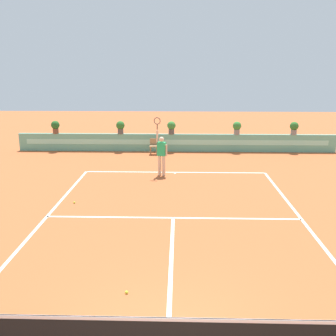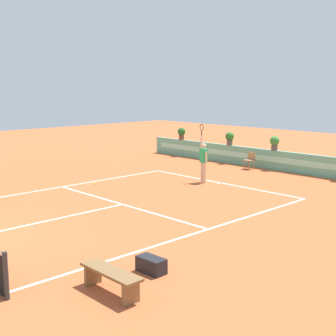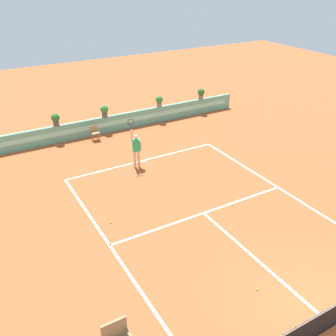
{
  "view_description": "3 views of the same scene",
  "coord_description": "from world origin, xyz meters",
  "px_view_note": "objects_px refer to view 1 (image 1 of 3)",
  "views": [
    {
      "loc": [
        0.17,
        -5.23,
        4.77
      ],
      "look_at": [
        -0.24,
        8.9,
        1.0
      ],
      "focal_mm": 41.34,
      "sensor_mm": 36.0,
      "label": 1
    },
    {
      "loc": [
        12.94,
        -3.73,
        4.21
      ],
      "look_at": [
        -0.24,
        8.9,
        1.0
      ],
      "focal_mm": 49.96,
      "sensor_mm": 36.0,
      "label": 2
    },
    {
      "loc": [
        -7.72,
        -4.14,
        8.98
      ],
      "look_at": [
        -0.24,
        8.9,
        1.0
      ],
      "focal_mm": 41.04,
      "sensor_mm": 36.0,
      "label": 3
    }
  ],
  "objects_px": {
    "ball_kid_chair": "(154,145)",
    "tennis_ball_mid_court": "(74,202)",
    "potted_plant_far_right": "(294,127)",
    "potted_plant_right": "(237,127)",
    "potted_plant_far_left": "(55,126)",
    "potted_plant_left": "(120,127)",
    "tennis_player": "(161,152)",
    "tennis_ball_near_baseline": "(127,292)",
    "potted_plant_centre": "(171,127)"
  },
  "relations": [
    {
      "from": "tennis_ball_near_baseline",
      "to": "potted_plant_right",
      "type": "relative_size",
      "value": 0.09
    },
    {
      "from": "potted_plant_left",
      "to": "potted_plant_far_right",
      "type": "bearing_deg",
      "value": 0.0
    },
    {
      "from": "ball_kid_chair",
      "to": "potted_plant_left",
      "type": "relative_size",
      "value": 1.17
    },
    {
      "from": "potted_plant_far_right",
      "to": "potted_plant_centre",
      "type": "xyz_separation_m",
      "value": [
        -6.86,
        0.0,
        0.0
      ]
    },
    {
      "from": "tennis_ball_near_baseline",
      "to": "tennis_ball_mid_court",
      "type": "relative_size",
      "value": 1.0
    },
    {
      "from": "tennis_player",
      "to": "potted_plant_centre",
      "type": "height_order",
      "value": "tennis_player"
    },
    {
      "from": "potted_plant_left",
      "to": "potted_plant_far_right",
      "type": "xyz_separation_m",
      "value": [
        9.75,
        0.0,
        0.0
      ]
    },
    {
      "from": "ball_kid_chair",
      "to": "tennis_ball_near_baseline",
      "type": "xyz_separation_m",
      "value": [
        0.28,
        -13.56,
        -0.44
      ]
    },
    {
      "from": "potted_plant_far_left",
      "to": "tennis_player",
      "type": "bearing_deg",
      "value": -38.5
    },
    {
      "from": "potted_plant_far_left",
      "to": "potted_plant_right",
      "type": "bearing_deg",
      "value": 0.0
    },
    {
      "from": "tennis_ball_near_baseline",
      "to": "potted_plant_left",
      "type": "xyz_separation_m",
      "value": [
        -2.22,
        14.29,
        1.38
      ]
    },
    {
      "from": "potted_plant_left",
      "to": "potted_plant_far_right",
      "type": "distance_m",
      "value": 9.75
    },
    {
      "from": "tennis_ball_mid_court",
      "to": "potted_plant_far_left",
      "type": "height_order",
      "value": "potted_plant_far_left"
    },
    {
      "from": "tennis_player",
      "to": "potted_plant_left",
      "type": "relative_size",
      "value": 3.57
    },
    {
      "from": "tennis_ball_near_baseline",
      "to": "potted_plant_far_right",
      "type": "relative_size",
      "value": 0.09
    },
    {
      "from": "potted_plant_centre",
      "to": "potted_plant_right",
      "type": "bearing_deg",
      "value": 0.0
    },
    {
      "from": "ball_kid_chair",
      "to": "potted_plant_right",
      "type": "distance_m",
      "value": 4.78
    },
    {
      "from": "tennis_ball_mid_court",
      "to": "ball_kid_chair",
      "type": "bearing_deg",
      "value": 73.79
    },
    {
      "from": "tennis_ball_near_baseline",
      "to": "tennis_ball_mid_court",
      "type": "bearing_deg",
      "value": 115.18
    },
    {
      "from": "potted_plant_far_right",
      "to": "potted_plant_centre",
      "type": "bearing_deg",
      "value": 180.0
    },
    {
      "from": "tennis_player",
      "to": "potted_plant_centre",
      "type": "bearing_deg",
      "value": 86.13
    },
    {
      "from": "ball_kid_chair",
      "to": "potted_plant_right",
      "type": "relative_size",
      "value": 1.17
    },
    {
      "from": "potted_plant_far_left",
      "to": "tennis_ball_mid_court",
      "type": "bearing_deg",
      "value": -69.2
    },
    {
      "from": "potted_plant_right",
      "to": "potted_plant_centre",
      "type": "distance_m",
      "value": 3.68
    },
    {
      "from": "potted_plant_left",
      "to": "potted_plant_far_right",
      "type": "relative_size",
      "value": 1.0
    },
    {
      "from": "ball_kid_chair",
      "to": "tennis_ball_mid_court",
      "type": "bearing_deg",
      "value": -106.21
    },
    {
      "from": "tennis_ball_near_baseline",
      "to": "potted_plant_far_right",
      "type": "distance_m",
      "value": 16.21
    },
    {
      "from": "tennis_ball_near_baseline",
      "to": "potted_plant_centre",
      "type": "distance_m",
      "value": 14.38
    },
    {
      "from": "ball_kid_chair",
      "to": "potted_plant_far_right",
      "type": "height_order",
      "value": "potted_plant_far_right"
    },
    {
      "from": "tennis_ball_near_baseline",
      "to": "tennis_ball_mid_court",
      "type": "xyz_separation_m",
      "value": [
        -2.61,
        5.56,
        0.0
      ]
    },
    {
      "from": "tennis_ball_mid_court",
      "to": "potted_plant_right",
      "type": "xyz_separation_m",
      "value": [
        6.96,
        8.74,
        1.38
      ]
    },
    {
      "from": "tennis_player",
      "to": "potted_plant_far_right",
      "type": "distance_m",
      "value": 8.76
    },
    {
      "from": "potted_plant_left",
      "to": "potted_plant_centre",
      "type": "height_order",
      "value": "same"
    },
    {
      "from": "potted_plant_far_right",
      "to": "potted_plant_right",
      "type": "relative_size",
      "value": 1.0
    },
    {
      "from": "potted_plant_far_left",
      "to": "potted_plant_far_right",
      "type": "relative_size",
      "value": 1.0
    },
    {
      "from": "tennis_ball_near_baseline",
      "to": "potted_plant_left",
      "type": "relative_size",
      "value": 0.09
    },
    {
      "from": "tennis_player",
      "to": "potted_plant_centre",
      "type": "distance_m",
      "value": 5.01
    },
    {
      "from": "tennis_player",
      "to": "potted_plant_far_left",
      "type": "xyz_separation_m",
      "value": [
        -6.26,
        4.98,
        0.36
      ]
    },
    {
      "from": "tennis_player",
      "to": "potted_plant_far_left",
      "type": "bearing_deg",
      "value": 141.5
    },
    {
      "from": "potted_plant_far_right",
      "to": "potted_plant_far_left",
      "type": "bearing_deg",
      "value": 180.0
    },
    {
      "from": "potted_plant_far_left",
      "to": "potted_plant_far_right",
      "type": "xyz_separation_m",
      "value": [
        13.46,
        0.0,
        0.0
      ]
    },
    {
      "from": "potted_plant_far_left",
      "to": "potted_plant_right",
      "type": "distance_m",
      "value": 10.28
    },
    {
      "from": "tennis_ball_near_baseline",
      "to": "potted_plant_far_right",
      "type": "bearing_deg",
      "value": 62.23
    },
    {
      "from": "potted_plant_far_right",
      "to": "potted_plant_centre",
      "type": "height_order",
      "value": "same"
    },
    {
      "from": "potted_plant_centre",
      "to": "potted_plant_far_left",
      "type": "bearing_deg",
      "value": 180.0
    },
    {
      "from": "tennis_player",
      "to": "potted_plant_right",
      "type": "bearing_deg",
      "value": 51.12
    },
    {
      "from": "tennis_ball_mid_court",
      "to": "potted_plant_centre",
      "type": "xyz_separation_m",
      "value": [
        3.28,
        8.74,
        1.38
      ]
    },
    {
      "from": "tennis_player",
      "to": "tennis_ball_near_baseline",
      "type": "xyz_separation_m",
      "value": [
        -0.33,
        -9.31,
        -1.02
      ]
    },
    {
      "from": "tennis_ball_mid_court",
      "to": "potted_plant_far_right",
      "type": "xyz_separation_m",
      "value": [
        10.14,
        8.74,
        1.38
      ]
    },
    {
      "from": "tennis_player",
      "to": "potted_plant_right",
      "type": "relative_size",
      "value": 3.57
    }
  ]
}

